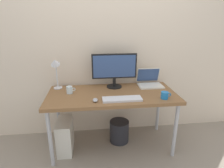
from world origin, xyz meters
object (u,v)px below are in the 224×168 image
Objects in this scene: laptop at (149,81)px; mouse at (95,100)px; desk at (112,98)px; glass_cup at (70,90)px; computer_tower at (65,136)px; coffee_mug at (165,95)px; monitor at (114,68)px; keyboard at (122,99)px; desk_lamp at (56,67)px; wastebasket at (119,131)px.

mouse is (-0.75, -0.46, -0.04)m from laptop.
mouse is (-0.21, -0.22, 0.08)m from desk.
glass_cup is (-0.51, 0.06, 0.11)m from desk.
coffee_mug is at bearing -9.20° from computer_tower.
monitor reaches higher than keyboard.
desk_lamp is 4.69× the size of mouse.
desk is at bearing -143.56° from wastebasket.
mouse is (-0.30, -0.00, 0.01)m from keyboard.
keyboard is at bearing -29.43° from desk_lamp.
laptop reaches higher than mouse.
desk_lamp reaches higher than coffee_mug.
monitor is 0.87m from wastebasket.
desk is 4.87× the size of laptop.
monitor reaches higher than mouse.
mouse is at bearing -179.07° from keyboard.
desk_lamp is at bearing 160.35° from coffee_mug.
laptop is 3.56× the size of mouse.
desk_lamp is at bearing 161.99° from desk.
desk is at bearing 112.79° from keyboard.
monitor is 0.63m from glass_cup.
laptop is 0.80m from wastebasket.
keyboard is 1.47× the size of wastebasket.
monitor is 4.89× the size of coffee_mug.
computer_tower is (-0.39, 0.18, -0.55)m from mouse.
desk is 2.69× the size of monitor.
coffee_mug is (0.79, -0.01, 0.02)m from mouse.
keyboard reaches higher than desk.
coffee_mug is (0.04, -0.47, -0.02)m from laptop.
computer_tower is at bearing 165.69° from keyboard.
coffee_mug reaches higher than mouse.
desk is 0.80m from desk_lamp.
laptop is 0.47m from coffee_mug.
desk is at bearing -6.56° from glass_cup.
mouse is 0.75m from wastebasket.
keyboard is 4.05× the size of glass_cup.
glass_cup is (-0.60, 0.27, 0.03)m from keyboard.
monitor is at bearing -0.04° from desk_lamp.
mouse is at bearing -42.68° from glass_cup.
monitor is at bearing -177.70° from laptop.
mouse is (-0.27, -0.44, -0.24)m from monitor.
monitor is (0.06, 0.22, 0.32)m from desk.
desk is at bearing 45.96° from mouse.
glass_cup is 0.59m from computer_tower.
wastebasket is (-0.47, 0.31, -0.64)m from coffee_mug.
keyboard is at bearing -93.69° from wastebasket.
glass_cup is (-1.09, 0.29, 0.00)m from coffee_mug.
coffee_mug is 0.85m from wastebasket.
coffee_mug is at bearing -19.65° from desk_lamp.
desk is at bearing 158.45° from coffee_mug.
keyboard is 0.90m from computer_tower.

